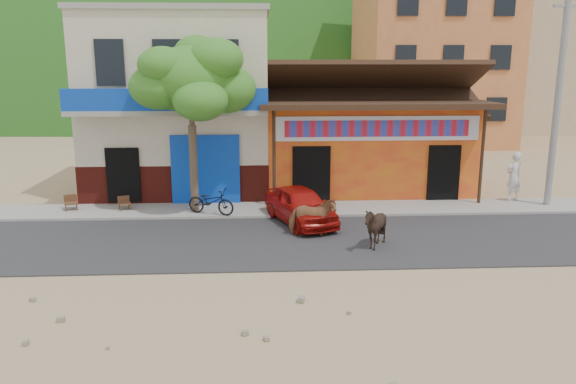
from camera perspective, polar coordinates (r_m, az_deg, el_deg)
The scene contains 17 objects.
ground at distance 14.58m, azimuth 6.50°, elevation -7.96°, with size 120.00×120.00×0.00m, color #9E825B.
road at distance 16.91m, azimuth 5.12°, elevation -4.88°, with size 60.00×5.00×0.04m, color #28282B.
sidewalk at distance 20.23m, azimuth 3.74°, elevation -1.74°, with size 60.00×2.00×0.12m, color gray.
dance_club at distance 24.06m, azimuth 7.44°, elevation 4.77°, with size 8.00×6.00×3.60m, color orange.
cafe_building at distance 23.69m, azimuth -10.79°, elevation 8.66°, with size 7.00×6.00×7.00m, color beige.
apartment_front at distance 39.11m, azimuth 14.26°, elevation 13.78°, with size 9.00×9.00×12.00m, color #CC723F.
apartment_rear at distance 47.95m, azimuth 22.59°, elevation 11.79°, with size 8.00×8.00×10.00m, color tan.
hillside at distance 83.73m, azimuth -1.47°, elevation 17.65°, with size 100.00×40.00×24.00m, color #194C14.
tree at distance 19.47m, azimuth -9.72°, elevation 6.69°, with size 3.00×3.00×6.00m, color #2D721E, non-canonical shape.
utility_pole at distance 22.13m, azimuth 25.78°, elevation 8.94°, with size 0.24×0.24×8.00m, color gray.
cow_tan at distance 17.00m, azimuth 2.47°, elevation -2.57°, with size 0.65×1.42×1.20m, color #9C653E.
cow_dark at distance 16.10m, azimuth 8.85°, elevation -3.54°, with size 1.00×1.12×1.23m, color black.
red_car at distance 18.37m, azimuth 1.27°, elevation -1.35°, with size 1.43×3.55×1.21m, color #A7100B.
scooter at distance 19.36m, azimuth -7.84°, elevation -0.96°, with size 0.59×1.70×0.90m, color black.
pedestrian at distance 22.65m, azimuth 21.97°, elevation 1.48°, with size 0.67×0.44×1.85m, color silver.
cafe_chair_left at distance 20.63m, azimuth -16.30°, elevation -0.54°, with size 0.40×0.40×0.87m, color #4F271A, non-canonical shape.
cafe_chair_right at distance 21.20m, azimuth -21.24°, elevation -0.42°, with size 0.45×0.45×0.96m, color #462E17, non-canonical shape.
Camera 1 is at (-2.34, -13.42, 5.19)m, focal length 35.00 mm.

